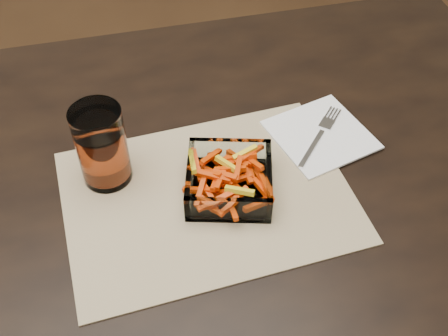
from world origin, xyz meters
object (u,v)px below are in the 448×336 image
Objects in this scene: fork at (320,134)px; dining_table at (118,229)px; tumbler at (102,148)px; glass_bowl at (229,181)px.

dining_table is at bearing -130.50° from fork.
fork reaches higher than dining_table.
dining_table is 11.46× the size of tumbler.
tumbler is (0.00, 0.04, 0.16)m from dining_table.
tumbler is 0.38m from fork.
fork is at bearing 7.56° from dining_table.
glass_bowl is at bearing -22.33° from tumbler.
dining_table is at bearing -93.50° from tumbler.
tumbler reaches higher than dining_table.
tumbler is (-0.19, 0.08, 0.04)m from glass_bowl.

